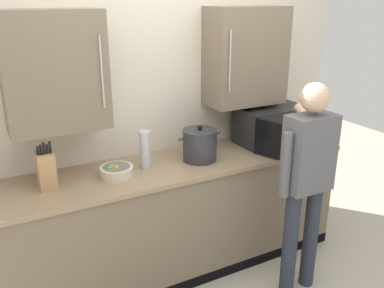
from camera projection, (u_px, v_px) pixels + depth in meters
The scene contains 8 objects.
back_wall_tiled at pixel (153, 90), 3.24m from camera, with size 3.49×0.44×2.74m.
counter_unit at pixel (173, 218), 3.31m from camera, with size 2.85×0.65×0.93m.
microwave_oven at pixel (269, 126), 3.54m from camera, with size 0.59×0.75×0.31m.
fruit_bowl at pixel (116, 171), 2.92m from camera, with size 0.23×0.23×0.09m.
thermos_flask at pixel (145, 149), 3.03m from camera, with size 0.08×0.08×0.28m.
stock_pot at pixel (200, 145), 3.19m from camera, with size 0.36×0.27×0.27m.
knife_block at pixel (46, 170), 2.72m from camera, with size 0.11×0.15×0.32m.
person_figure at pixel (306, 173), 2.92m from camera, with size 0.50×0.52×1.60m.
Camera 1 is at (-1.24, -1.95, 2.14)m, focal length 38.90 mm.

